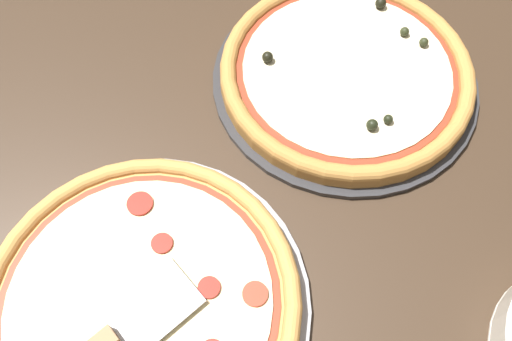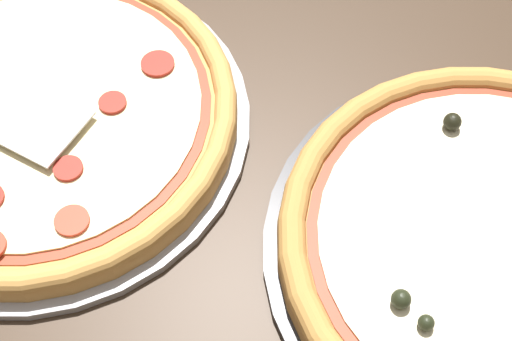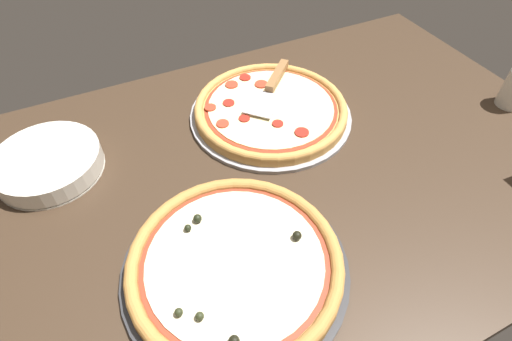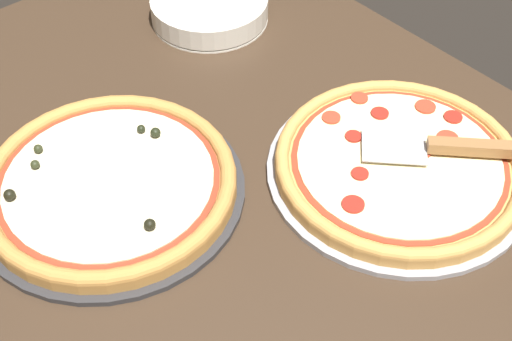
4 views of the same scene
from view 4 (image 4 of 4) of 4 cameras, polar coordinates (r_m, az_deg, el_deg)
ground_plane at (r=112.59cm, az=2.05°, el=-2.80°), size 154.26×98.35×3.60cm
pizza_pan_front at (r=116.51cm, az=11.21°, el=-0.11°), size 41.95×41.95×1.00cm
pizza_front at (r=115.11cm, az=11.35°, el=0.61°), size 39.43×39.43×3.03cm
pizza_pan_back at (r=113.67cm, az=-11.50°, el=-1.64°), size 41.98×41.98×1.00cm
pizza_back at (r=112.15cm, az=-11.66°, el=-0.92°), size 39.46×39.46×4.21cm
serving_spatula at (r=116.35cm, az=15.58°, el=1.80°), size 20.66×20.24×2.00cm
plate_stack at (r=147.28cm, az=-3.74°, el=12.79°), size 23.59×23.59×4.90cm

